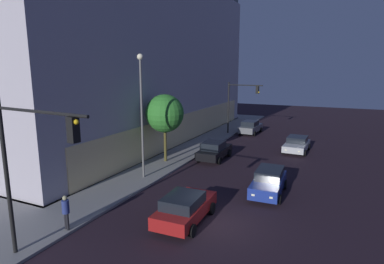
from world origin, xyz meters
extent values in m
plane|color=black|center=(0.00, 0.00, 0.00)|extent=(120.00, 120.00, 0.00)
cube|color=#4C4C51|center=(16.75, 21.72, 0.07)|extent=(39.05, 23.88, 0.15)
cube|color=#F7DB97|center=(16.75, 10.18, 1.71)|extent=(34.78, 0.60, 3.12)
cube|color=#ACA6B2|center=(16.75, 21.72, 9.09)|extent=(38.65, 23.48, 17.89)
cylinder|color=black|center=(-6.50, 7.12, 3.64)|extent=(0.18, 0.18, 6.99)
cylinder|color=black|center=(-6.70, 4.59, 6.56)|extent=(0.53, 5.06, 0.12)
cube|color=black|center=(-6.84, 2.82, 6.06)|extent=(0.34, 0.34, 0.90)
sphere|color=yellow|center=(-6.86, 2.64, 6.34)|extent=(0.18, 0.18, 0.18)
cylinder|color=black|center=(23.23, 7.28, 3.33)|extent=(0.18, 0.18, 6.37)
cylinder|color=black|center=(23.02, 5.12, 6.21)|extent=(0.54, 4.32, 0.12)
cube|color=black|center=(22.87, 3.61, 5.71)|extent=(0.35, 0.35, 0.90)
sphere|color=yellow|center=(22.85, 3.43, 5.43)|extent=(0.18, 0.18, 0.18)
cylinder|color=#5E5E5E|center=(4.36, 7.56, 4.47)|extent=(0.16, 0.16, 8.64)
sphere|color=#F9EFC6|center=(4.36, 7.56, 8.94)|extent=(0.44, 0.44, 0.44)
cylinder|color=#4B441E|center=(8.79, 8.19, 1.61)|extent=(0.24, 0.24, 2.91)
sphere|color=#2D792A|center=(8.79, 8.19, 4.38)|extent=(3.28, 3.28, 3.28)
cylinder|color=black|center=(-4.04, 6.52, 0.59)|extent=(0.14, 0.14, 0.88)
cylinder|color=black|center=(-3.99, 6.70, 0.59)|extent=(0.14, 0.14, 0.88)
cylinder|color=navy|center=(-4.01, 6.61, 1.37)|extent=(0.36, 0.36, 0.68)
sphere|color=#96936A|center=(-4.01, 6.61, 1.83)|extent=(0.24, 0.24, 0.24)
cube|color=maroon|center=(-0.43, 1.71, 0.68)|extent=(4.56, 2.06, 0.69)
cube|color=black|center=(-0.77, 1.70, 1.31)|extent=(2.30, 1.81, 0.56)
cube|color=#F9F4CC|center=(1.77, 2.35, 0.68)|extent=(0.12, 0.20, 0.12)
cube|color=#F9F4CC|center=(1.80, 1.18, 0.68)|extent=(0.12, 0.20, 0.12)
cylinder|color=black|center=(0.95, 2.72, 0.34)|extent=(0.68, 0.26, 0.67)
cylinder|color=black|center=(1.00, 0.77, 0.34)|extent=(0.68, 0.26, 0.67)
cylinder|color=black|center=(-1.85, 2.65, 0.34)|extent=(0.68, 0.26, 0.67)
cylinder|color=black|center=(-1.80, 0.70, 0.34)|extent=(0.68, 0.26, 0.67)
cube|color=navy|center=(5.31, -1.54, 0.68)|extent=(4.54, 1.93, 0.75)
cube|color=black|center=(5.65, -1.53, 1.35)|extent=(2.51, 1.69, 0.57)
cube|color=#F9F4CC|center=(3.14, -2.15, 0.68)|extent=(0.13, 0.20, 0.12)
cube|color=#F9F4CC|center=(3.10, -1.08, 0.68)|extent=(0.13, 0.20, 0.12)
cylinder|color=black|center=(3.95, -2.47, 0.31)|extent=(0.63, 0.26, 0.62)
cylinder|color=black|center=(3.89, -0.70, 0.31)|extent=(0.63, 0.26, 0.62)
cylinder|color=black|center=(6.73, -2.38, 0.31)|extent=(0.63, 0.26, 0.62)
cylinder|color=black|center=(6.66, -0.60, 0.31)|extent=(0.63, 0.26, 0.62)
cube|color=black|center=(11.64, 4.67, 0.68)|extent=(4.67, 1.96, 0.70)
cube|color=black|center=(11.29, 4.66, 1.35)|extent=(2.17, 1.75, 0.65)
cube|color=#F9F4CC|center=(13.91, 5.26, 0.68)|extent=(0.12, 0.20, 0.12)
cube|color=#F9F4CC|center=(13.92, 4.11, 0.68)|extent=(0.12, 0.20, 0.12)
cylinder|color=black|center=(13.07, 5.64, 0.33)|extent=(0.66, 0.25, 0.66)
cylinder|color=black|center=(13.09, 3.72, 0.33)|extent=(0.66, 0.25, 0.66)
cylinder|color=black|center=(10.19, 5.61, 0.33)|extent=(0.66, 0.25, 0.66)
cylinder|color=black|center=(10.21, 3.69, 0.33)|extent=(0.66, 0.25, 0.66)
cube|color=#B7BABF|center=(17.54, -1.80, 0.62)|extent=(4.60, 2.19, 0.62)
cube|color=black|center=(17.88, -1.81, 1.21)|extent=(2.26, 1.89, 0.56)
cube|color=#F9F4CC|center=(15.31, -2.30, 0.62)|extent=(0.13, 0.20, 0.12)
cube|color=#F9F4CC|center=(15.36, -1.11, 0.62)|extent=(0.13, 0.20, 0.12)
cylinder|color=black|center=(16.10, -2.74, 0.31)|extent=(0.63, 0.27, 0.62)
cylinder|color=black|center=(16.18, -0.74, 0.31)|extent=(0.63, 0.27, 0.62)
cylinder|color=black|center=(18.90, -2.86, 0.31)|extent=(0.63, 0.27, 0.62)
cylinder|color=black|center=(18.98, -0.86, 0.31)|extent=(0.63, 0.27, 0.62)
cube|color=slate|center=(24.73, 4.72, 0.70)|extent=(4.76, 2.08, 0.75)
cube|color=black|center=(24.38, 4.74, 1.37)|extent=(2.38, 1.78, 0.60)
cube|color=#F9F4CC|center=(27.04, 5.18, 0.70)|extent=(0.13, 0.21, 0.12)
cube|color=#F9F4CC|center=(26.99, 4.06, 0.70)|extent=(0.13, 0.21, 0.12)
cylinder|color=black|center=(26.22, 5.59, 0.32)|extent=(0.65, 0.27, 0.64)
cylinder|color=black|center=(26.13, 3.72, 0.32)|extent=(0.65, 0.27, 0.64)
cylinder|color=black|center=(23.32, 5.72, 0.32)|extent=(0.65, 0.27, 0.64)
cylinder|color=black|center=(23.24, 3.85, 0.32)|extent=(0.65, 0.27, 0.64)
camera|label=1|loc=(-14.81, -5.35, 8.08)|focal=29.83mm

